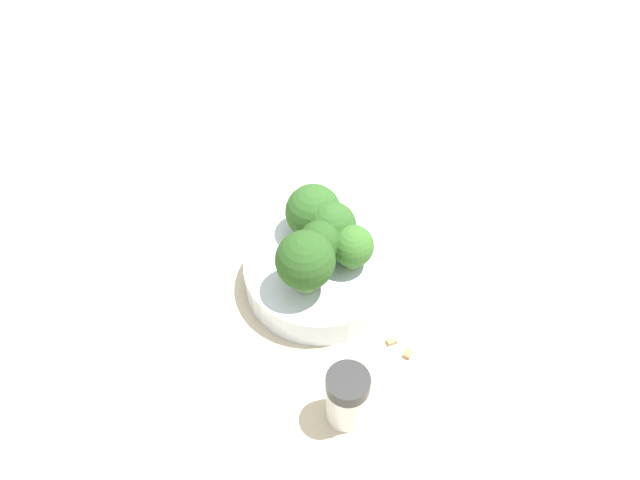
% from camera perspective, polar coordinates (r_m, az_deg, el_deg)
% --- Properties ---
extents(ground_plane, '(3.00, 3.00, 0.00)m').
position_cam_1_polar(ground_plane, '(0.64, 0.00, -3.94)').
color(ground_plane, beige).
extents(bowl, '(0.15, 0.15, 0.03)m').
position_cam_1_polar(bowl, '(0.63, 0.00, -3.04)').
color(bowl, silver).
rests_on(bowl, ground_plane).
extents(broccoli_floret_0, '(0.05, 0.05, 0.05)m').
position_cam_1_polar(broccoli_floret_0, '(0.61, 1.10, 1.23)').
color(broccoli_floret_0, '#8EB770').
rests_on(broccoli_floret_0, bowl).
extents(broccoli_floret_1, '(0.06, 0.06, 0.07)m').
position_cam_1_polar(broccoli_floret_1, '(0.57, -1.35, -1.95)').
color(broccoli_floret_1, '#8EB770').
rests_on(broccoli_floret_1, bowl).
extents(broccoli_floret_2, '(0.04, 0.04, 0.05)m').
position_cam_1_polar(broccoli_floret_2, '(0.60, 3.00, -0.64)').
color(broccoli_floret_2, '#7A9E5B').
rests_on(broccoli_floret_2, bowl).
extents(broccoli_floret_3, '(0.06, 0.06, 0.06)m').
position_cam_1_polar(broccoli_floret_3, '(0.63, -1.05, 2.50)').
color(broccoli_floret_3, '#7A9E5B').
rests_on(broccoli_floret_3, bowl).
extents(broccoli_floret_4, '(0.04, 0.04, 0.05)m').
position_cam_1_polar(broccoli_floret_4, '(0.59, 0.09, -0.50)').
color(broccoli_floret_4, '#7A9E5B').
rests_on(broccoli_floret_4, bowl).
extents(pepper_shaker, '(0.04, 0.04, 0.06)m').
position_cam_1_polar(pepper_shaker, '(0.54, 2.45, -14.15)').
color(pepper_shaker, silver).
rests_on(pepper_shaker, ground_plane).
extents(almond_crumb_0, '(0.01, 0.01, 0.01)m').
position_cam_1_polar(almond_crumb_0, '(0.60, 6.59, -9.06)').
color(almond_crumb_0, tan).
rests_on(almond_crumb_0, ground_plane).
extents(almond_crumb_1, '(0.01, 0.01, 0.01)m').
position_cam_1_polar(almond_crumb_1, '(0.60, 8.07, -10.16)').
color(almond_crumb_1, '#AD7F4C').
rests_on(almond_crumb_1, ground_plane).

